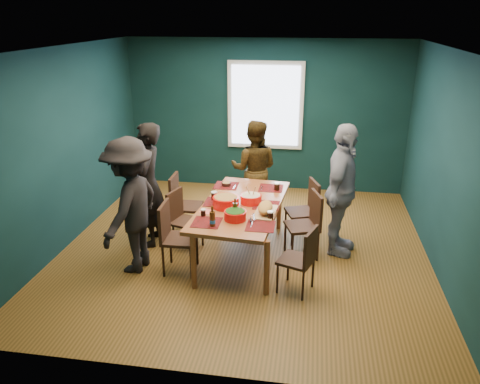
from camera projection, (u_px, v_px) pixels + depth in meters
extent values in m
cube|color=olive|center=(245.00, 248.00, 6.61)|extent=(5.00, 5.00, 0.01)
cube|color=silver|center=(245.00, 48.00, 5.63)|extent=(5.00, 5.00, 0.01)
cube|color=#0F3235|center=(67.00, 148.00, 6.48)|extent=(0.01, 5.00, 2.70)
cube|color=#0F3235|center=(446.00, 165.00, 5.75)|extent=(0.01, 5.00, 2.70)
cube|color=#0F3235|center=(265.00, 116.00, 8.42)|extent=(5.00, 0.01, 2.70)
cube|color=#0F3235|center=(200.00, 243.00, 3.81)|extent=(5.00, 0.01, 2.70)
cube|color=silver|center=(265.00, 106.00, 8.32)|extent=(1.35, 0.06, 1.55)
cube|color=brown|center=(242.00, 206.00, 6.16)|extent=(1.15, 2.05, 0.05)
cylinder|color=brown|center=(194.00, 262.00, 5.52)|extent=(0.07, 0.07, 0.70)
cylinder|color=brown|center=(267.00, 268.00, 5.39)|extent=(0.07, 0.07, 0.70)
cylinder|color=brown|center=(223.00, 204.00, 7.19)|extent=(0.07, 0.07, 0.70)
cylinder|color=brown|center=(279.00, 207.00, 7.07)|extent=(0.07, 0.07, 0.70)
cube|color=black|center=(187.00, 206.00, 6.87)|extent=(0.42, 0.42, 0.04)
cube|color=black|center=(174.00, 190.00, 6.80)|extent=(0.05, 0.41, 0.45)
cylinder|color=black|center=(173.00, 225.00, 6.81)|extent=(0.03, 0.03, 0.42)
cylinder|color=black|center=(197.00, 226.00, 6.76)|extent=(0.03, 0.03, 0.42)
cylinder|color=black|center=(179.00, 215.00, 7.14)|extent=(0.03, 0.03, 0.42)
cylinder|color=black|center=(202.00, 216.00, 7.09)|extent=(0.03, 0.03, 0.42)
cube|color=black|center=(186.00, 222.00, 6.45)|extent=(0.47, 0.47, 0.04)
cube|color=black|center=(175.00, 205.00, 6.44)|extent=(0.14, 0.37, 0.41)
cylinder|color=black|center=(170.00, 238.00, 6.46)|extent=(0.03, 0.03, 0.39)
cylinder|color=black|center=(191.00, 243.00, 6.33)|extent=(0.03, 0.03, 0.39)
cylinder|color=black|center=(183.00, 229.00, 6.73)|extent=(0.03, 0.03, 0.39)
cylinder|color=black|center=(202.00, 233.00, 6.60)|extent=(0.03, 0.03, 0.39)
cube|color=black|center=(180.00, 239.00, 5.87)|extent=(0.43, 0.43, 0.04)
cube|color=black|center=(164.00, 221.00, 5.80)|extent=(0.05, 0.41, 0.45)
cylinder|color=black|center=(163.00, 262.00, 5.81)|extent=(0.03, 0.03, 0.42)
cylinder|color=black|center=(191.00, 263.00, 5.77)|extent=(0.03, 0.03, 0.42)
cylinder|color=black|center=(171.00, 248.00, 6.14)|extent=(0.03, 0.03, 0.42)
cylinder|color=black|center=(197.00, 250.00, 6.10)|extent=(0.03, 0.03, 0.42)
cube|color=black|center=(301.00, 212.00, 6.69)|extent=(0.51, 0.51, 0.04)
cube|color=black|center=(314.00, 196.00, 6.64)|extent=(0.17, 0.39, 0.44)
cylinder|color=black|center=(292.00, 232.00, 6.59)|extent=(0.03, 0.03, 0.41)
cylinder|color=black|center=(316.00, 231.00, 6.65)|extent=(0.03, 0.03, 0.41)
cylinder|color=black|center=(286.00, 222.00, 6.90)|extent=(0.03, 0.03, 0.41)
cylinder|color=black|center=(308.00, 221.00, 6.96)|extent=(0.03, 0.03, 0.41)
cube|color=black|center=(302.00, 227.00, 6.23)|extent=(0.52, 0.52, 0.04)
cube|color=black|center=(316.00, 209.00, 6.17)|extent=(0.17, 0.40, 0.45)
cylinder|color=black|center=(292.00, 249.00, 6.12)|extent=(0.03, 0.03, 0.42)
cylinder|color=black|center=(318.00, 247.00, 6.18)|extent=(0.03, 0.03, 0.42)
cylinder|color=black|center=(285.00, 237.00, 6.44)|extent=(0.03, 0.03, 0.42)
cylinder|color=black|center=(309.00, 235.00, 6.50)|extent=(0.03, 0.03, 0.42)
cube|color=black|center=(296.00, 260.00, 5.46)|extent=(0.48, 0.48, 0.04)
cube|color=black|center=(311.00, 247.00, 5.30)|extent=(0.16, 0.36, 0.41)
cylinder|color=black|center=(277.00, 279.00, 5.48)|extent=(0.03, 0.03, 0.38)
cylinder|color=black|center=(303.00, 286.00, 5.33)|extent=(0.03, 0.03, 0.38)
cylinder|color=black|center=(288.00, 266.00, 5.74)|extent=(0.03, 0.03, 0.38)
cylinder|color=black|center=(313.00, 273.00, 5.59)|extent=(0.03, 0.03, 0.38)
imported|color=black|center=(149.00, 185.00, 6.46)|extent=(0.50, 0.69, 1.75)
imported|color=black|center=(254.00, 169.00, 7.40)|extent=(0.78, 0.61, 1.57)
imported|color=white|center=(341.00, 191.00, 6.18)|extent=(0.68, 1.13, 1.80)
imported|color=black|center=(130.00, 206.00, 5.78)|extent=(0.79, 1.20, 1.74)
cylinder|color=red|center=(226.00, 202.00, 6.03)|extent=(0.34, 0.34, 0.14)
cylinder|color=#569335|center=(226.00, 197.00, 6.01)|extent=(0.30, 0.30, 0.02)
cylinder|color=red|center=(251.00, 199.00, 6.16)|extent=(0.28, 0.28, 0.11)
cylinder|color=beige|center=(251.00, 195.00, 6.14)|extent=(0.25, 0.25, 0.02)
cylinder|color=tan|center=(254.00, 192.00, 6.12)|extent=(0.08, 0.15, 0.22)
cylinder|color=tan|center=(249.00, 192.00, 6.13)|extent=(0.07, 0.16, 0.22)
cylinder|color=red|center=(235.00, 215.00, 5.67)|extent=(0.27, 0.27, 0.11)
cylinder|color=#1D4D13|center=(235.00, 211.00, 5.65)|extent=(0.24, 0.24, 0.02)
cube|color=tan|center=(265.00, 212.00, 5.87)|extent=(0.30, 0.52, 0.02)
ellipsoid|color=#B87F42|center=(265.00, 207.00, 5.84)|extent=(0.22, 0.41, 0.12)
cube|color=silver|center=(254.00, 217.00, 5.70)|extent=(0.06, 0.20, 0.00)
cylinder|color=black|center=(251.00, 220.00, 5.60)|extent=(0.04, 0.11, 0.02)
sphere|color=#145A1A|center=(264.00, 210.00, 5.74)|extent=(0.04, 0.04, 0.04)
sphere|color=#145A1A|center=(265.00, 207.00, 5.84)|extent=(0.04, 0.04, 0.04)
sphere|color=#145A1A|center=(266.00, 204.00, 5.94)|extent=(0.04, 0.04, 0.04)
cylinder|color=black|center=(226.00, 184.00, 6.77)|extent=(0.13, 0.13, 0.05)
cylinder|color=#569335|center=(226.00, 183.00, 6.76)|extent=(0.11, 0.11, 0.01)
cylinder|color=#42220B|center=(212.00, 219.00, 5.48)|extent=(0.07, 0.07, 0.18)
cylinder|color=#42220B|center=(212.00, 209.00, 5.43)|extent=(0.03, 0.03, 0.07)
cylinder|color=#1655A0|center=(212.00, 221.00, 5.49)|extent=(0.07, 0.07, 0.04)
cylinder|color=#42220B|center=(235.00, 209.00, 5.78)|extent=(0.06, 0.06, 0.16)
cylinder|color=#42220B|center=(235.00, 201.00, 5.74)|extent=(0.02, 0.02, 0.06)
cylinder|color=black|center=(203.00, 213.00, 5.77)|extent=(0.06, 0.06, 0.09)
cylinder|color=white|center=(203.00, 210.00, 5.76)|extent=(0.07, 0.07, 0.01)
cylinder|color=black|center=(270.00, 215.00, 5.68)|extent=(0.07, 0.07, 0.10)
cylinder|color=white|center=(270.00, 212.00, 5.66)|extent=(0.08, 0.08, 0.02)
cylinder|color=black|center=(277.00, 187.00, 6.60)|extent=(0.08, 0.08, 0.11)
cylinder|color=white|center=(277.00, 183.00, 6.58)|extent=(0.08, 0.08, 0.02)
cylinder|color=black|center=(214.00, 196.00, 6.26)|extent=(0.08, 0.08, 0.11)
cylinder|color=white|center=(214.00, 192.00, 6.25)|extent=(0.08, 0.08, 0.02)
cube|color=#EE6465|center=(268.00, 203.00, 6.16)|extent=(0.17, 0.17, 0.00)
cube|color=#EE6465|center=(207.00, 211.00, 5.91)|extent=(0.18, 0.18, 0.00)
cube|color=#EE6465|center=(260.00, 226.00, 5.50)|extent=(0.16, 0.16, 0.00)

